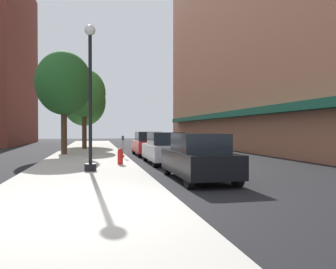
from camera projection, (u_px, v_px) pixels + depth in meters
ground_plane at (143, 153)px, 25.47m from camera, size 90.00×90.00×0.00m
sidewalk_slab at (90, 152)px, 25.59m from camera, size 4.80×50.00×0.12m
building_right_brick at (252, 12)px, 31.54m from camera, size 6.80×40.00×26.00m
lamppost at (90, 95)px, 13.41m from camera, size 0.48×0.48×5.90m
fire_hydrant at (120, 156)px, 16.03m from camera, size 0.33×0.26×0.79m
parking_meter_near at (123, 144)px, 19.88m from camera, size 0.14×0.09×1.31m
tree_near at (84, 93)px, 29.18m from camera, size 3.70×3.70×7.05m
tree_mid at (84, 102)px, 34.66m from camera, size 4.44×4.44×7.19m
tree_far at (64, 83)px, 22.73m from camera, size 3.78×3.78×7.04m
car_black at (198, 158)px, 11.74m from camera, size 1.80×4.30×1.66m
car_silver at (165, 148)px, 17.49m from camera, size 1.80×4.30×1.66m
car_red at (148, 144)px, 23.17m from camera, size 1.80×4.30×1.66m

